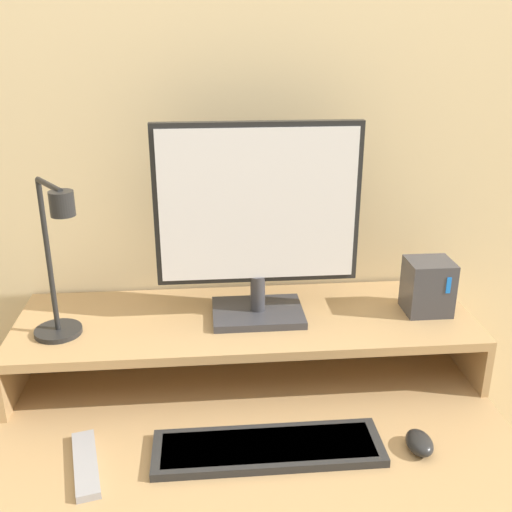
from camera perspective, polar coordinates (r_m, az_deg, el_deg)
name	(u,v)px	position (r m, az deg, el deg)	size (l,w,h in m)	color
wall_back	(239,152)	(1.57, -1.65, 9.90)	(6.00, 0.05, 2.50)	beige
desk	(252,489)	(1.54, -0.35, -21.32)	(1.12, 0.74, 0.74)	tan
monitor_shelf	(246,325)	(1.49, -0.98, -6.55)	(1.12, 0.36, 0.15)	tan
monitor	(258,219)	(1.39, 0.17, 3.56)	(0.48, 0.17, 0.48)	#38383D
desk_lamp	(58,269)	(1.37, -18.38, -1.22)	(0.15, 0.18, 0.37)	black
router_dock	(428,286)	(1.54, 16.05, -2.80)	(0.11, 0.10, 0.14)	#3D3D42
keyboard	(268,448)	(1.29, 1.16, -17.80)	(0.47, 0.14, 0.02)	#282828
mouse	(419,443)	(1.33, 15.30, -16.79)	(0.05, 0.08, 0.04)	black
remote_control	(86,464)	(1.30, -15.92, -18.52)	(0.09, 0.20, 0.02)	#99999E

